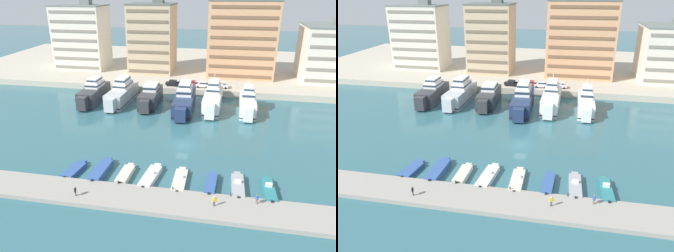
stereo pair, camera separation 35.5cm
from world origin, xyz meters
The scene contains 33 objects.
ground_plane centered at (0.00, 0.00, 0.00)m, with size 400.00×400.00×0.00m, color #336670.
quay_promenade centered at (0.00, 68.95, 0.92)m, with size 180.00×70.00×1.85m, color #BCB29E.
pier_dock centered at (0.00, -20.06, 0.37)m, with size 120.00×6.37×0.74m, color #9E998E.
yacht_charcoal_far_left centered at (-28.66, 22.82, 2.55)m, with size 4.72×17.10×8.53m.
yacht_silver_left centered at (-20.92, 24.30, 2.54)m, with size 5.20×19.44×8.63m.
yacht_charcoal_mid_left centered at (-12.48, 23.67, 2.29)m, with size 5.19×16.88×7.32m.
yacht_navy_center_left centered at (-2.80, 21.99, 2.58)m, with size 5.71×21.18×8.74m.
yacht_white_center centered at (4.58, 24.27, 2.72)m, with size 4.71×19.81×9.02m.
yacht_white_center_right centered at (13.60, 22.71, 2.47)m, with size 4.10×16.19×8.50m.
motorboat_blue_far_left centered at (-17.17, -13.94, 0.39)m, with size 2.77×6.39×0.84m.
motorboat_blue_left centered at (-12.40, -13.37, 0.54)m, with size 2.29×8.05×1.08m.
motorboat_cream_mid_left centered at (-7.82, -13.69, 0.45)m, with size 2.03×6.65×0.90m.
motorboat_white_center_left centered at (-3.39, -13.57, 0.48)m, with size 2.84×7.95×1.29m.
motorboat_cream_center centered at (1.64, -13.76, 0.42)m, with size 2.21×7.76×1.18m.
motorboat_blue_center_right centered at (6.84, -14.08, 0.52)m, with size 1.92×6.79×1.04m.
motorboat_grey_mid_right centered at (11.11, -13.76, 0.51)m, with size 2.17×7.66×1.44m.
motorboat_teal_right centered at (15.90, -14.12, 0.55)m, with size 2.13×7.31×1.65m.
car_black_far_left centered at (-8.61, 36.81, 2.82)m, with size 4.23×2.20×1.80m.
car_blue_left centered at (-5.49, 36.84, 2.82)m, with size 4.23×2.20×1.80m.
car_red_mid_left centered at (-2.82, 37.30, 2.82)m, with size 4.16×2.04×1.80m.
car_white_center_left centered at (0.71, 36.74, 2.82)m, with size 4.15×2.01×1.80m.
car_grey_center centered at (3.54, 37.11, 2.82)m, with size 4.19×2.10×1.80m.
car_white_center_right centered at (6.36, 37.11, 2.82)m, with size 4.12×1.95×1.80m.
apartment_block_far_left centered at (-45.74, 55.06, 13.13)m, with size 18.35×13.24×24.44m.
apartment_block_left centered at (-18.93, 54.18, 13.52)m, with size 15.32×14.20×25.21m.
apartment_block_mid_left centered at (11.60, 52.87, 14.24)m, with size 22.16×12.72×26.68m.
apartment_block_center_left centered at (38.62, 53.89, 10.60)m, with size 16.08×18.15×19.39m.
pedestrian_near_edge centered at (-13.23, -21.50, 1.67)m, with size 0.27×0.61×1.58m.
pedestrian_mid_deck centered at (13.74, -18.41, 1.70)m, with size 0.46×0.48×1.62m.
pedestrian_far_side centered at (7.67, -20.11, 1.74)m, with size 0.62×0.38×1.69m.
bollard_west centered at (-7.95, -17.13, 1.06)m, with size 0.20×0.20×0.61m.
bollard_west_mid centered at (1.04, -17.13, 1.06)m, with size 0.20×0.20×0.61m.
bollard_east_mid centered at (10.02, -17.13, 1.06)m, with size 0.20×0.20×0.61m.
Camera 2 is at (8.84, -59.83, 30.18)m, focal length 35.00 mm.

